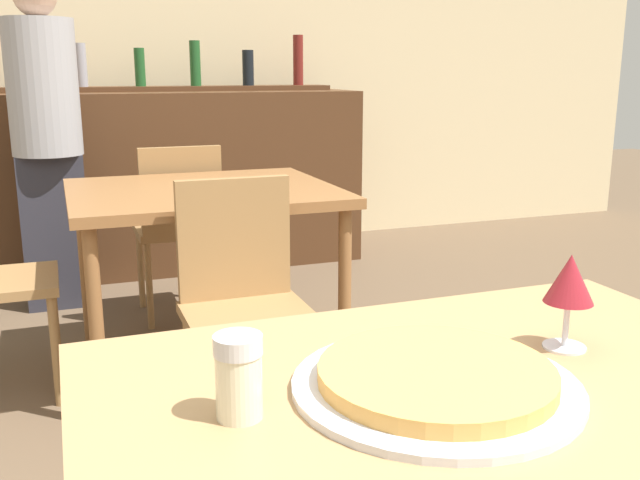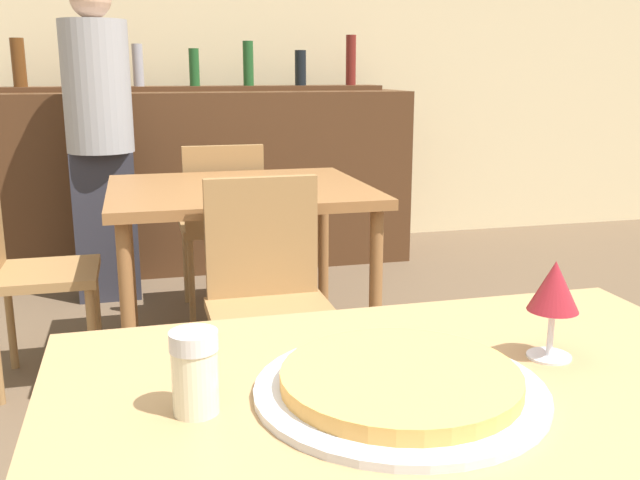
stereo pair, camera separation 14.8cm
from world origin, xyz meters
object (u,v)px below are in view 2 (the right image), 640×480
at_px(pizza_tray, 400,383).
at_px(wine_glass, 554,289).
at_px(chair_far_side_back, 222,217).
at_px(person_standing, 100,132).
at_px(chair_far_side_front, 268,290).
at_px(chair_far_side_left, 21,260).
at_px(cheese_shaker, 195,372).

height_order(pizza_tray, wine_glass, wine_glass).
distance_m(chair_far_side_back, person_standing, 0.82).
xyz_separation_m(pizza_tray, person_standing, (-0.52, 3.01, 0.12)).
distance_m(chair_far_side_front, chair_far_side_left, 1.05).
xyz_separation_m(cheese_shaker, person_standing, (-0.23, 2.99, 0.08)).
distance_m(chair_far_side_back, chair_far_side_left, 1.05).
distance_m(chair_far_side_front, person_standing, 1.81).
bearing_deg(chair_far_side_front, chair_far_side_back, 90.00).
relative_size(person_standing, wine_glass, 10.45).
height_order(cheese_shaker, wine_glass, wine_glass).
distance_m(pizza_tray, cheese_shaker, 0.29).
xyz_separation_m(chair_far_side_left, person_standing, (0.27, 1.05, 0.39)).
distance_m(chair_far_side_left, pizza_tray, 2.13).
distance_m(chair_far_side_back, pizza_tray, 2.59).
distance_m(chair_far_side_back, cheese_shaker, 2.60).
bearing_deg(person_standing, pizza_tray, -80.28).
bearing_deg(cheese_shaker, person_standing, 94.45).
bearing_deg(person_standing, wine_glass, -74.93).
height_order(cheese_shaker, person_standing, person_standing).
bearing_deg(wine_glass, person_standing, 105.07).
xyz_separation_m(person_standing, wine_glass, (0.79, -2.95, -0.02)).
distance_m(chair_far_side_front, chair_far_side_back, 1.24).
height_order(pizza_tray, cheese_shaker, cheese_shaker).
bearing_deg(chair_far_side_back, person_standing, -37.20).
distance_m(chair_far_side_back, wine_glass, 2.55).
xyz_separation_m(chair_far_side_back, person_standing, (-0.57, 0.43, 0.39)).
bearing_deg(chair_far_side_front, person_standing, 108.77).
relative_size(chair_far_side_front, person_standing, 0.52).
distance_m(cheese_shaker, person_standing, 3.00).
bearing_deg(chair_far_side_left, pizza_tray, -158.06).
bearing_deg(pizza_tray, wine_glass, 13.28).
xyz_separation_m(chair_far_side_back, wine_glass, (0.22, -2.51, 0.37)).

